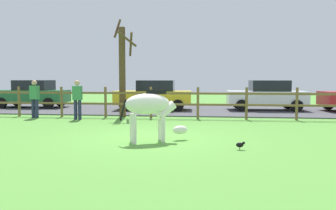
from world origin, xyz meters
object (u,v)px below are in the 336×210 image
object	(u,v)px
visitor_left_of_tree	(77,98)
crow_on_grass	(240,145)
parked_car_green	(32,94)
parked_car_white	(267,95)
bare_tree	(123,69)
parked_car_yellow	(154,95)
visitor_right_of_tree	(35,97)
zebra	(151,108)

from	to	relation	value
visitor_left_of_tree	crow_on_grass	bearing A→B (deg)	-40.82
parked_car_green	parked_car_white	world-z (taller)	same
crow_on_grass	bare_tree	bearing A→B (deg)	124.89
parked_car_yellow	parked_car_white	distance (m)	5.92
crow_on_grass	visitor_left_of_tree	bearing A→B (deg)	139.18
crow_on_grass	parked_car_white	world-z (taller)	parked_car_white
parked_car_green	visitor_right_of_tree	world-z (taller)	visitor_right_of_tree
parked_car_yellow	visitor_right_of_tree	world-z (taller)	visitor_right_of_tree
zebra	parked_car_yellow	bearing A→B (deg)	98.88
crow_on_grass	visitor_left_of_tree	distance (m)	8.25
parked_car_yellow	bare_tree	bearing A→B (deg)	-106.28
parked_car_yellow	parked_car_white	bearing A→B (deg)	5.13
parked_car_yellow	parked_car_green	size ratio (longest dim) A/B	1.00
visitor_left_of_tree	parked_car_green	bearing A→B (deg)	133.40
bare_tree	visitor_left_of_tree	bearing A→B (deg)	-142.69
visitor_right_of_tree	parked_car_yellow	bearing A→B (deg)	41.58
visitor_right_of_tree	bare_tree	bearing A→B (deg)	14.86
parked_car_yellow	visitor_right_of_tree	bearing A→B (deg)	-138.42
zebra	visitor_left_of_tree	xyz separation A→B (m)	(-3.89, 4.60, -0.02)
parked_car_white	visitor_left_of_tree	bearing A→B (deg)	-150.19
bare_tree	zebra	bearing A→B (deg)	-68.64
parked_car_white	visitor_left_of_tree	distance (m)	9.68
crow_on_grass	parked_car_green	world-z (taller)	parked_car_green
parked_car_green	visitor_right_of_tree	size ratio (longest dim) A/B	2.48
parked_car_green	visitor_left_of_tree	xyz separation A→B (m)	(4.67, -4.94, 0.06)
zebra	parked_car_green	world-z (taller)	parked_car_green
bare_tree	visitor_left_of_tree	size ratio (longest dim) A/B	2.65
parked_car_green	visitor_left_of_tree	distance (m)	6.80
bare_tree	parked_car_yellow	xyz separation A→B (m)	(0.89, 3.05, -1.27)
parked_car_green	parked_car_white	xyz separation A→B (m)	(13.07, -0.12, 0.00)
parked_car_white	visitor_right_of_tree	bearing A→B (deg)	-156.43
zebra	parked_car_green	distance (m)	12.82
zebra	visitor_right_of_tree	bearing A→B (deg)	140.59
parked_car_white	visitor_right_of_tree	distance (m)	11.38
zebra	crow_on_grass	distance (m)	2.57
bare_tree	parked_car_green	xyz separation A→B (m)	(-6.28, 3.71, -1.27)
parked_car_white	zebra	bearing A→B (deg)	-115.60
parked_car_yellow	parked_car_white	xyz separation A→B (m)	(5.90, 0.53, 0.00)
zebra	crow_on_grass	xyz separation A→B (m)	(2.32, -0.77, -0.80)
parked_car_yellow	parked_car_green	xyz separation A→B (m)	(-7.18, 0.65, 0.00)
zebra	parked_car_white	xyz separation A→B (m)	(4.51, 9.41, -0.08)
parked_car_green	parked_car_yellow	bearing A→B (deg)	-5.20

